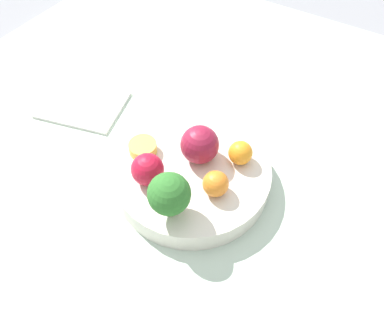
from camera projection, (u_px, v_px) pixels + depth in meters
The scene contains 10 objects.
ground_plane at pixel (192, 188), 0.64m from camera, with size 6.00×6.00×0.00m, color gray.
table_surface at pixel (192, 184), 0.63m from camera, with size 1.20×1.20×0.02m.
bowl at pixel (192, 174), 0.61m from camera, with size 0.25×0.25×0.04m.
broccoli at pixel (169, 194), 0.50m from camera, with size 0.06×0.06×0.08m.
apple_red at pixel (201, 145), 0.58m from camera, with size 0.06×0.06×0.06m.
apple_green at pixel (147, 169), 0.56m from camera, with size 0.05×0.05×0.05m.
orange_front at pixel (240, 153), 0.58m from camera, with size 0.04×0.04×0.04m.
orange_back at pixel (216, 184), 0.55m from camera, with size 0.04×0.04×0.04m.
small_cup at pixel (143, 148), 0.60m from camera, with size 0.05×0.05×0.02m.
napkin at pixel (83, 105), 0.73m from camera, with size 0.18×0.15×0.01m.
Camera 1 is at (0.19, -0.31, 0.53)m, focal length 35.00 mm.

